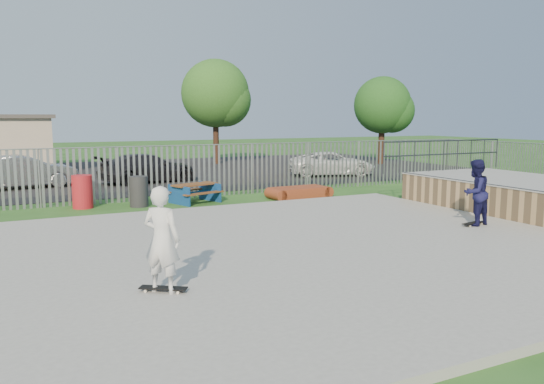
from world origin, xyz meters
name	(u,v)px	position (x,y,z in m)	size (l,w,h in m)	color
ground	(269,255)	(0.00, 0.00, 0.00)	(120.00, 120.00, 0.00)	#234F1B
concrete_slab	(269,252)	(0.00, 0.00, 0.07)	(15.00, 12.00, 0.15)	gray
quarter_pipe	(524,196)	(9.50, 1.04, 0.56)	(5.50, 7.05, 2.19)	tan
fence	(233,185)	(1.00, 4.59, 1.00)	(26.04, 16.02, 2.00)	gray
picnic_table	(195,193)	(0.82, 7.79, 0.35)	(1.97, 1.79, 0.69)	brown
funbox	(299,192)	(4.75, 7.13, 0.21)	(2.11, 1.12, 0.41)	maroon
trash_bin_red	(82,192)	(-2.93, 8.34, 0.56)	(0.67, 0.67, 1.12)	red
trash_bin_grey	(139,191)	(-1.16, 7.81, 0.52)	(0.63, 0.63, 1.05)	#29292C
parking_lot	(116,174)	(0.00, 19.00, 0.01)	(40.00, 18.00, 0.02)	black
car_silver	(25,172)	(-4.54, 14.74, 0.73)	(1.50, 4.31, 1.42)	#A0A1A5
car_dark	(148,168)	(0.71, 14.44, 0.69)	(1.87, 4.61, 1.34)	black
car_white	(332,164)	(10.05, 13.13, 0.64)	(2.06, 4.47, 1.24)	white
tree_mid	(215,94)	(7.13, 22.67, 4.58)	(4.41, 4.41, 6.80)	#3C2418
tree_right	(382,105)	(16.86, 17.82, 3.83)	(3.69, 3.69, 5.69)	#3D2418
skateboard_a	(473,224)	(6.09, -0.12, 0.19)	(0.82, 0.35, 0.08)	black
skateboard_b	(163,289)	(-2.86, -1.87, 0.19)	(0.77, 0.61, 0.08)	black
skater_navy	(475,193)	(6.09, -0.12, 1.04)	(0.87, 0.68, 1.78)	#13133D
skater_white	(162,239)	(-2.86, -1.87, 1.04)	(0.65, 0.43, 1.78)	white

